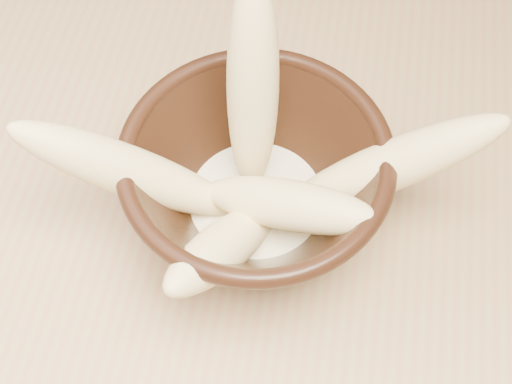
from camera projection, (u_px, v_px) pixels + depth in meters
table at (512, 368)px, 0.63m from camera, size 1.20×0.80×0.75m
bowl at (256, 186)px, 0.55m from camera, size 0.21×0.21×0.11m
milk_puddle at (256, 203)px, 0.58m from camera, size 0.12×0.12×0.02m
banana_upright at (253, 91)px, 0.51m from camera, size 0.05×0.09×0.20m
banana_left at (130, 171)px, 0.52m from camera, size 0.18×0.06×0.14m
banana_right at (390, 166)px, 0.53m from camera, size 0.18×0.08×0.14m
banana_across at (287, 205)px, 0.52m from camera, size 0.15×0.07×0.08m
banana_front at (222, 248)px, 0.52m from camera, size 0.09×0.14×0.10m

